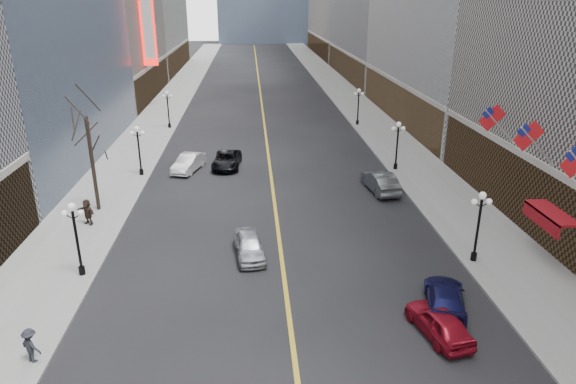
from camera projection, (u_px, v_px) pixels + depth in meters
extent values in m
cube|color=gray|center=(368.00, 118.00, 69.13)|extent=(6.00, 230.00, 0.15)
cube|color=gray|center=(157.00, 121.00, 67.22)|extent=(6.00, 230.00, 0.15)
cube|color=gold|center=(262.00, 105.00, 77.51)|extent=(0.25, 200.00, 0.02)
cube|color=#47392F|center=(405.00, 101.00, 66.66)|extent=(2.80, 35.00, 5.00)
cube|color=#47392F|center=(351.00, 65.00, 102.05)|extent=(2.80, 39.00, 5.00)
cube|color=#47392F|center=(322.00, 45.00, 142.10)|extent=(2.80, 45.00, 5.00)
cube|color=#47392F|center=(145.00, 82.00, 81.85)|extent=(2.80, 29.00, 5.00)
cube|color=#47392F|center=(174.00, 58.00, 113.51)|extent=(2.80, 37.00, 5.00)
cylinder|color=black|center=(474.00, 256.00, 31.61)|extent=(0.36, 0.36, 0.50)
cylinder|color=black|center=(477.00, 231.00, 30.98)|extent=(0.16, 0.16, 4.00)
sphere|color=white|center=(483.00, 195.00, 30.16)|extent=(0.44, 0.44, 0.44)
sphere|color=white|center=(474.00, 202.00, 30.27)|extent=(0.36, 0.36, 0.36)
sphere|color=white|center=(489.00, 201.00, 30.33)|extent=(0.36, 0.36, 0.36)
cylinder|color=black|center=(395.00, 166.00, 48.37)|extent=(0.36, 0.36, 0.50)
cylinder|color=black|center=(397.00, 148.00, 47.74)|extent=(0.16, 0.16, 4.00)
sphere|color=white|center=(399.00, 124.00, 46.92)|extent=(0.44, 0.44, 0.44)
sphere|color=white|center=(394.00, 128.00, 47.03)|extent=(0.36, 0.36, 0.36)
sphere|color=white|center=(403.00, 128.00, 47.10)|extent=(0.36, 0.36, 0.36)
cylinder|color=black|center=(357.00, 122.00, 65.13)|extent=(0.36, 0.36, 0.50)
cylinder|color=black|center=(358.00, 109.00, 64.51)|extent=(0.16, 0.16, 4.00)
sphere|color=white|center=(359.00, 90.00, 63.69)|extent=(0.44, 0.44, 0.44)
sphere|color=white|center=(355.00, 94.00, 63.80)|extent=(0.36, 0.36, 0.36)
sphere|color=white|center=(362.00, 94.00, 63.86)|extent=(0.36, 0.36, 0.36)
cylinder|color=black|center=(82.00, 270.00, 30.00)|extent=(0.36, 0.36, 0.50)
cylinder|color=black|center=(78.00, 244.00, 29.37)|extent=(0.16, 0.16, 4.00)
sphere|color=white|center=(72.00, 207.00, 28.55)|extent=(0.44, 0.44, 0.44)
sphere|color=white|center=(64.00, 213.00, 28.66)|extent=(0.36, 0.36, 0.36)
sphere|color=white|center=(81.00, 213.00, 28.72)|extent=(0.36, 0.36, 0.36)
cylinder|color=black|center=(141.00, 172.00, 46.76)|extent=(0.36, 0.36, 0.50)
cylinder|color=black|center=(139.00, 154.00, 46.13)|extent=(0.16, 0.16, 4.00)
sphere|color=white|center=(137.00, 129.00, 45.31)|extent=(0.44, 0.44, 0.44)
sphere|color=white|center=(132.00, 133.00, 45.42)|extent=(0.36, 0.36, 0.36)
sphere|color=white|center=(142.00, 133.00, 45.49)|extent=(0.36, 0.36, 0.36)
cylinder|color=black|center=(170.00, 126.00, 63.52)|extent=(0.36, 0.36, 0.50)
cylinder|color=black|center=(168.00, 112.00, 62.90)|extent=(0.16, 0.16, 4.00)
sphere|color=white|center=(167.00, 93.00, 62.08)|extent=(0.44, 0.44, 0.44)
sphere|color=white|center=(163.00, 96.00, 62.19)|extent=(0.36, 0.36, 0.36)
sphere|color=white|center=(171.00, 96.00, 62.25)|extent=(0.36, 0.36, 0.36)
cube|color=navy|center=(573.00, 154.00, 26.37)|extent=(0.88, 0.06, 0.88)
cylinder|color=#B2B2B7|center=(537.00, 146.00, 31.45)|extent=(2.49, 0.12, 2.49)
cube|color=red|center=(529.00, 136.00, 31.17)|extent=(1.94, 0.04, 1.94)
cube|color=navy|center=(524.00, 130.00, 31.02)|extent=(0.88, 0.06, 0.88)
cylinder|color=#B2B2B7|center=(500.00, 127.00, 36.11)|extent=(2.49, 0.12, 2.49)
cube|color=red|center=(492.00, 118.00, 35.83)|extent=(1.94, 0.04, 1.94)
cube|color=navy|center=(488.00, 113.00, 35.68)|extent=(0.88, 0.06, 0.88)
cube|color=maroon|center=(552.00, 213.00, 30.91)|extent=(1.40, 4.00, 0.15)
cube|color=maroon|center=(541.00, 219.00, 31.01)|extent=(0.10, 4.00, 0.90)
cube|color=red|center=(147.00, 22.00, 72.13)|extent=(2.00, 0.50, 12.00)
cube|color=white|center=(148.00, 22.00, 72.14)|extent=(1.40, 0.55, 10.00)
cylinder|color=#2D231C|center=(93.00, 164.00, 37.99)|extent=(0.28, 0.28, 7.20)
imported|color=#B2B6BA|center=(249.00, 246.00, 32.22)|extent=(2.28, 4.55, 1.49)
imported|color=silver|center=(189.00, 163.00, 48.07)|extent=(3.01, 5.07, 1.58)
imported|color=black|center=(227.00, 160.00, 49.09)|extent=(2.88, 5.52, 1.48)
imported|color=#111243|center=(445.00, 298.00, 26.71)|extent=(3.35, 5.28, 1.42)
imported|color=maroon|center=(439.00, 322.00, 24.70)|extent=(2.62, 4.50, 1.44)
imported|color=#4D5155|center=(380.00, 182.00, 42.99)|extent=(2.41, 5.34, 1.70)
imported|color=#22242B|center=(31.00, 345.00, 22.65)|extent=(1.15, 0.94, 1.67)
imported|color=#31231B|center=(87.00, 212.00, 36.39)|extent=(1.70, 1.44, 1.88)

